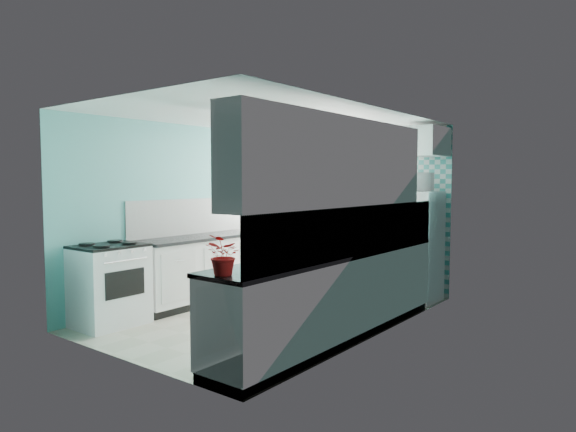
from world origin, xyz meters
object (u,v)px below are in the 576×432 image
Objects in this scene: sink at (374,246)px; potted_plant at (225,255)px; fruit_bowl at (277,261)px; fridge at (413,246)px; stove at (110,284)px; microwave at (415,182)px; ceiling_light at (228,127)px.

sink reaches higher than potted_plant.
fruit_bowl is 0.84× the size of potted_plant.
fridge is 2.93× the size of sink.
microwave reaches higher than stove.
ceiling_light is 0.22× the size of fridge.
sink reaches higher than stove.
ceiling_light reaches higher than fruit_bowl.
ceiling_light is 2.14m from potted_plant.
microwave is at bearing 55.45° from stove.
ceiling_light reaches higher than sink.
sink is at bearing 90.47° from microwave.
fridge is 3.91m from potted_plant.
stove is at bearing -175.75° from fruit_bowl.
stove is 3.30× the size of fruit_bowl.
microwave is (2.31, 3.40, 1.20)m from stove.
sink is 1.86× the size of fruit_bowl.
ceiling_light is 0.37× the size of stove.
ceiling_light is 2.32m from stove.
fruit_bowl is 3.30m from microwave.
ceiling_light is 1.22× the size of fruit_bowl.
fridge reaches higher than stove.
fruit_bowl is (-0.00, -1.86, 0.05)m from sink.
fridge reaches higher than potted_plant.
fruit_bowl is at bearing -93.01° from sink.
ceiling_light is at bearing 133.00° from potted_plant.
microwave is at bearing 91.05° from sink.
stove is at bearing 52.36° from microwave.
fridge is at bearing 91.07° from sink.
fridge is at bearing 91.33° from potted_plant.
potted_plant is (-0.00, -2.54, 0.18)m from sink.
potted_plant is at bearing -12.12° from stove.
ceiling_light is 0.74× the size of microwave.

